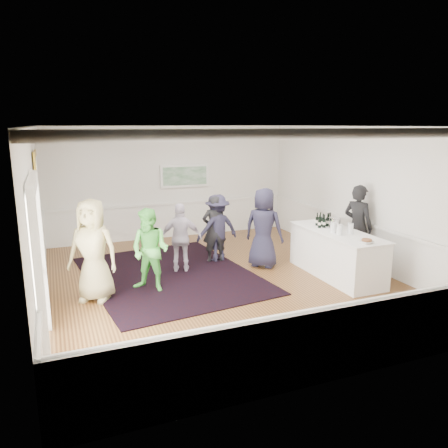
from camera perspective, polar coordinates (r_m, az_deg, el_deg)
name	(u,v)px	position (r m, az deg, el deg)	size (l,w,h in m)	color
floor	(222,280)	(9.34, -0.30, -7.35)	(8.00, 8.00, 0.00)	brown
ceiling	(222,126)	(8.76, -0.32, 12.68)	(7.00, 8.00, 0.02)	white
wall_left	(36,220)	(8.33, -23.34, 0.52)	(0.02, 8.00, 3.20)	white
wall_right	(361,196)	(10.68, 17.49, 3.51)	(0.02, 8.00, 3.20)	white
wall_back	(171,182)	(12.68, -6.95, 5.41)	(7.00, 0.02, 3.20)	white
wall_front	(342,262)	(5.49, 15.15, -4.86)	(7.00, 0.02, 3.20)	white
wainscoting	(222,258)	(9.18, -0.30, -4.42)	(7.00, 8.00, 1.00)	white
mirror	(39,197)	(9.57, -23.01, 3.26)	(0.05, 1.25, 1.85)	gold
doorway	(39,260)	(6.52, -23.04, -4.32)	(0.10, 1.78, 2.56)	white
landscape_painting	(185,176)	(12.71, -5.15, 6.29)	(1.44, 0.06, 0.66)	white
area_rug	(169,275)	(9.71, -7.13, -6.58)	(3.34, 4.39, 0.02)	black
serving_table	(336,254)	(9.77, 14.45, -3.76)	(0.93, 2.46, 1.00)	white
bartender	(358,227)	(10.37, 17.06, -0.33)	(0.70, 0.46, 1.92)	black
guest_tan	(93,250)	(8.41, -16.75, -3.32)	(0.94, 0.61, 1.93)	tan
guest_green	(150,250)	(8.67, -9.62, -3.40)	(0.80, 0.63, 1.65)	#60D957
guest_lilac	(181,238)	(9.71, -5.62, -1.82)	(0.91, 0.38, 1.55)	silver
guest_dark_a	(217,228)	(10.43, -0.87, -0.54)	(1.05, 0.60, 1.62)	#1F1E32
guest_dark_b	(214,229)	(10.37, -1.26, -0.66)	(0.59, 0.38, 1.60)	black
guest_navy	(264,228)	(10.01, 5.20, -0.51)	(0.90, 0.59, 1.84)	#1F1E32
wine_bottles	(324,219)	(10.03, 12.91, 0.59)	(0.44, 0.31, 0.31)	black
juice_pitchers	(341,228)	(9.42, 15.05, -0.54)	(0.39, 0.33, 0.24)	#6AA039
ice_bucket	(335,223)	(9.87, 14.25, 0.09)	(0.26, 0.26, 0.24)	silver
nut_bowl	(367,241)	(8.85, 18.14, -2.15)	(0.26, 0.26, 0.07)	white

